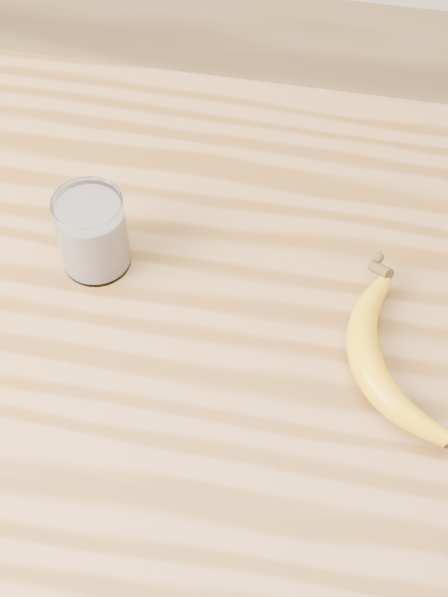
# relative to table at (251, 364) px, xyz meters

# --- Properties ---
(table) EXTENTS (1.20, 0.80, 0.90)m
(table) POSITION_rel_table_xyz_m (0.00, 0.00, 0.00)
(table) COLOR olive
(table) RESTS_ON ground
(smoothie_glass) EXTENTS (0.08, 0.08, 0.10)m
(smoothie_glass) POSITION_rel_table_xyz_m (-0.20, 0.03, 0.18)
(smoothie_glass) COLOR white
(smoothie_glass) RESTS_ON table
(banana) EXTENTS (0.22, 0.32, 0.04)m
(banana) POSITION_rel_table_xyz_m (0.13, -0.07, 0.15)
(banana) COLOR #D2970E
(banana) RESTS_ON table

